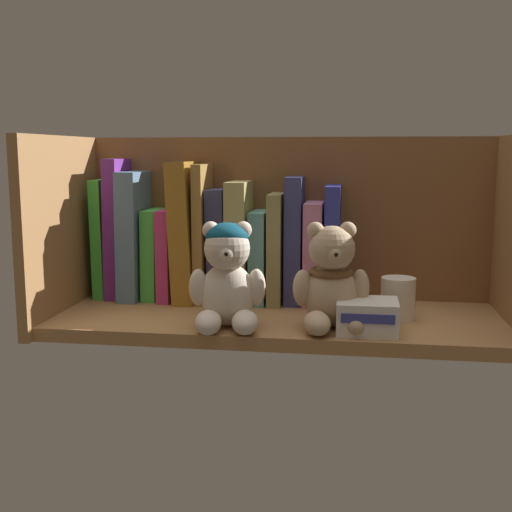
{
  "coord_description": "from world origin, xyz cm",
  "views": [
    {
      "loc": [
        11.15,
        -97.48,
        26.68
      ],
      "look_at": [
        -3.45,
        0.0,
        11.14
      ],
      "focal_mm": 45.73,
      "sensor_mm": 36.0,
      "label": 1
    }
  ],
  "objects_px": {
    "book_8": "(241,241)",
    "book_10": "(278,247)",
    "pillar_candle": "(398,299)",
    "book_9": "(261,256)",
    "book_4": "(172,253)",
    "book_6": "(206,232)",
    "small_product_box": "(367,316)",
    "book_2": "(138,234)",
    "book_7": "(221,244)",
    "book_13": "(333,244)",
    "book_1": "(120,228)",
    "book_11": "(295,240)",
    "teddy_bear_larger": "(227,278)",
    "book_0": "(106,238)",
    "book_12": "(314,252)",
    "book_3": "(157,253)",
    "teddy_bear_smaller": "(332,283)",
    "book_5": "(189,231)"
  },
  "relations": [
    {
      "from": "book_10",
      "to": "small_product_box",
      "type": "distance_m",
      "value": 0.24
    },
    {
      "from": "book_13",
      "to": "small_product_box",
      "type": "xyz_separation_m",
      "value": [
        0.05,
        -0.18,
        -0.08
      ]
    },
    {
      "from": "book_9",
      "to": "book_13",
      "type": "relative_size",
      "value": 0.78
    },
    {
      "from": "book_8",
      "to": "teddy_bear_larger",
      "type": "xyz_separation_m",
      "value": [
        0.01,
        -0.18,
        -0.03
      ]
    },
    {
      "from": "book_7",
      "to": "book_2",
      "type": "bearing_deg",
      "value": 180.0
    },
    {
      "from": "book_13",
      "to": "book_3",
      "type": "bearing_deg",
      "value": 180.0
    },
    {
      "from": "book_5",
      "to": "book_7",
      "type": "bearing_deg",
      "value": 0.0
    },
    {
      "from": "teddy_bear_smaller",
      "to": "book_2",
      "type": "bearing_deg",
      "value": 154.18
    },
    {
      "from": "book_8",
      "to": "book_10",
      "type": "relative_size",
      "value": 1.11
    },
    {
      "from": "book_10",
      "to": "book_0",
      "type": "bearing_deg",
      "value": 180.0
    },
    {
      "from": "book_3",
      "to": "book_5",
      "type": "bearing_deg",
      "value": 0.0
    },
    {
      "from": "book_4",
      "to": "small_product_box",
      "type": "distance_m",
      "value": 0.38
    },
    {
      "from": "book_8",
      "to": "teddy_bear_smaller",
      "type": "xyz_separation_m",
      "value": [
        0.16,
        -0.16,
        -0.04
      ]
    },
    {
      "from": "book_9",
      "to": "book_1",
      "type": "bearing_deg",
      "value": 180.0
    },
    {
      "from": "book_9",
      "to": "teddy_bear_larger",
      "type": "relative_size",
      "value": 1.0
    },
    {
      "from": "book_2",
      "to": "teddy_bear_larger",
      "type": "height_order",
      "value": "book_2"
    },
    {
      "from": "book_1",
      "to": "book_2",
      "type": "relative_size",
      "value": 1.1
    },
    {
      "from": "teddy_bear_smaller",
      "to": "book_4",
      "type": "bearing_deg",
      "value": 149.6
    },
    {
      "from": "book_5",
      "to": "book_6",
      "type": "xyz_separation_m",
      "value": [
        0.03,
        0.0,
        -0.0
      ]
    },
    {
      "from": "book_4",
      "to": "pillar_candle",
      "type": "height_order",
      "value": "book_4"
    },
    {
      "from": "book_7",
      "to": "book_1",
      "type": "bearing_deg",
      "value": 180.0
    },
    {
      "from": "book_10",
      "to": "book_11",
      "type": "relative_size",
      "value": 0.87
    },
    {
      "from": "book_6",
      "to": "book_8",
      "type": "bearing_deg",
      "value": 0.0
    },
    {
      "from": "teddy_bear_larger",
      "to": "book_11",
      "type": "bearing_deg",
      "value": 66.34
    },
    {
      "from": "book_1",
      "to": "teddy_bear_larger",
      "type": "height_order",
      "value": "book_1"
    },
    {
      "from": "book_13",
      "to": "small_product_box",
      "type": "relative_size",
      "value": 2.33
    },
    {
      "from": "book_0",
      "to": "book_12",
      "type": "xyz_separation_m",
      "value": [
        0.36,
        0.0,
        -0.02
      ]
    },
    {
      "from": "book_9",
      "to": "book_11",
      "type": "distance_m",
      "value": 0.06
    },
    {
      "from": "book_1",
      "to": "book_6",
      "type": "height_order",
      "value": "book_1"
    },
    {
      "from": "book_12",
      "to": "book_7",
      "type": "bearing_deg",
      "value": 180.0
    },
    {
      "from": "book_0",
      "to": "book_3",
      "type": "xyz_separation_m",
      "value": [
        0.09,
        0.0,
        -0.03
      ]
    },
    {
      "from": "pillar_candle",
      "to": "small_product_box",
      "type": "distance_m",
      "value": 0.09
    },
    {
      "from": "book_7",
      "to": "book_13",
      "type": "height_order",
      "value": "book_13"
    },
    {
      "from": "book_2",
      "to": "book_4",
      "type": "height_order",
      "value": "book_2"
    },
    {
      "from": "book_4",
      "to": "book_10",
      "type": "height_order",
      "value": "book_10"
    },
    {
      "from": "book_9",
      "to": "teddy_bear_smaller",
      "type": "xyz_separation_m",
      "value": [
        0.12,
        -0.16,
        -0.01
      ]
    },
    {
      "from": "book_11",
      "to": "teddy_bear_smaller",
      "type": "relative_size",
      "value": 1.38
    },
    {
      "from": "book_13",
      "to": "pillar_candle",
      "type": "bearing_deg",
      "value": -45.23
    },
    {
      "from": "book_4",
      "to": "book_10",
      "type": "xyz_separation_m",
      "value": [
        0.18,
        0.0,
        0.01
      ]
    },
    {
      "from": "book_1",
      "to": "book_12",
      "type": "relative_size",
      "value": 1.41
    },
    {
      "from": "book_4",
      "to": "book_7",
      "type": "distance_m",
      "value": 0.09
    },
    {
      "from": "book_4",
      "to": "book_9",
      "type": "distance_m",
      "value": 0.16
    },
    {
      "from": "pillar_candle",
      "to": "book_11",
      "type": "bearing_deg",
      "value": 148.16
    },
    {
      "from": "pillar_candle",
      "to": "book_9",
      "type": "bearing_deg",
      "value": 155.25
    },
    {
      "from": "small_product_box",
      "to": "book_10",
      "type": "bearing_deg",
      "value": 128.83
    },
    {
      "from": "book_0",
      "to": "pillar_candle",
      "type": "xyz_separation_m",
      "value": [
        0.5,
        -0.1,
        -0.07
      ]
    },
    {
      "from": "book_8",
      "to": "teddy_bear_smaller",
      "type": "height_order",
      "value": "book_8"
    },
    {
      "from": "book_7",
      "to": "small_product_box",
      "type": "xyz_separation_m",
      "value": [
        0.24,
        -0.18,
        -0.07
      ]
    },
    {
      "from": "book_6",
      "to": "book_7",
      "type": "xyz_separation_m",
      "value": [
        0.03,
        0.0,
        -0.02
      ]
    },
    {
      "from": "small_product_box",
      "to": "book_2",
      "type": "bearing_deg",
      "value": 154.97
    }
  ]
}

